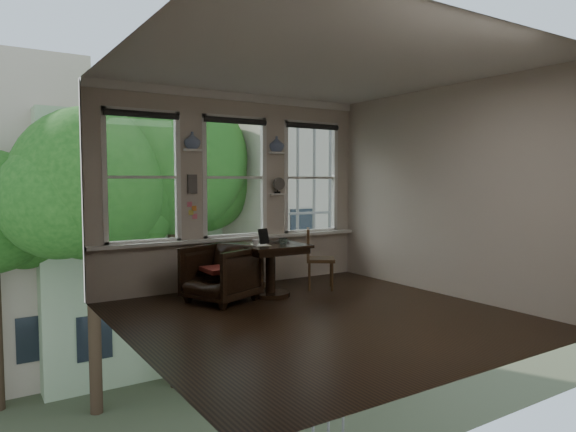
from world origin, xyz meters
TOP-DOWN VIEW (x-y plane):
  - ground at (0.00, 0.00)m, footprint 4.50×4.50m
  - ceiling at (0.00, 0.00)m, footprint 4.50×4.50m
  - wall_back at (0.00, 2.25)m, footprint 4.50×0.00m
  - wall_front at (0.00, -2.25)m, footprint 4.50×0.00m
  - wall_left at (-2.25, 0.00)m, footprint 0.00×4.50m
  - wall_right at (2.25, 0.00)m, footprint 0.00×4.50m
  - window_left at (-1.45, 2.25)m, footprint 1.10×0.12m
  - window_center at (0.00, 2.25)m, footprint 1.10×0.12m
  - window_right at (1.45, 2.25)m, footprint 1.10×0.12m
  - shelf_left at (-0.72, 2.15)m, footprint 0.26×0.16m
  - shelf_right at (0.72, 2.15)m, footprint 0.26×0.16m
  - intercom at (-0.72, 2.18)m, footprint 0.14×0.06m
  - sticky_notes at (-0.72, 2.19)m, footprint 0.16×0.01m
  - desk_fan at (0.72, 2.13)m, footprint 0.20×0.20m
  - vase_left at (-0.72, 2.15)m, footprint 0.24×0.24m
  - vase_right at (0.72, 2.15)m, footprint 0.24×0.24m
  - table at (0.08, 1.27)m, footprint 0.90×0.90m
  - armchair_left at (-0.67, 1.33)m, footprint 1.10×1.08m
  - cushion_red at (-0.67, 1.33)m, footprint 0.45×0.45m
  - side_chair_right at (0.97, 1.28)m, footprint 0.58×0.58m
  - laptop at (0.29, 1.33)m, footprint 0.35×0.27m
  - mug at (-0.21, 1.18)m, footprint 0.12×0.12m
  - drinking_glass at (0.17, 1.08)m, footprint 0.13×0.13m
  - tablet at (0.00, 1.32)m, footprint 0.17×0.10m
  - papers at (-0.09, 1.24)m, footprint 0.28×0.34m

SIDE VIEW (x-z plane):
  - ground at x=0.00m, z-range 0.00..0.00m
  - table at x=0.08m, z-range 0.00..0.75m
  - armchair_left at x=-0.67m, z-range 0.00..0.77m
  - cushion_red at x=-0.67m, z-range 0.42..0.48m
  - side_chair_right at x=0.97m, z-range 0.00..0.92m
  - papers at x=-0.09m, z-range 0.75..0.75m
  - laptop at x=0.29m, z-range 0.75..0.77m
  - drinking_glass at x=0.17m, z-range 0.75..0.85m
  - mug at x=-0.21m, z-range 0.75..0.85m
  - tablet at x=0.00m, z-range 0.75..0.97m
  - sticky_notes at x=-0.72m, z-range 1.13..1.37m
  - wall_back at x=0.00m, z-range -0.75..3.75m
  - wall_front at x=0.00m, z-range -0.75..3.75m
  - wall_left at x=-2.25m, z-range -0.75..3.75m
  - wall_right at x=2.25m, z-range -0.75..3.75m
  - desk_fan at x=0.72m, z-range 1.41..1.65m
  - intercom at x=-0.72m, z-range 1.46..1.74m
  - window_left at x=-1.45m, z-range 0.75..2.65m
  - window_center at x=0.00m, z-range 0.75..2.65m
  - window_right at x=1.45m, z-range 0.75..2.65m
  - shelf_left at x=-0.72m, z-range 2.08..2.12m
  - shelf_right at x=0.72m, z-range 2.08..2.12m
  - vase_left at x=-0.72m, z-range 2.12..2.36m
  - vase_right at x=0.72m, z-range 2.12..2.36m
  - ceiling at x=0.00m, z-range 3.00..3.00m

